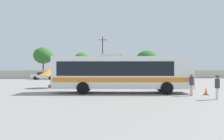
% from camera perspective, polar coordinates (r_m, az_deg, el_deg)
% --- Properties ---
extents(ground_plane, '(300.00, 300.00, 0.00)m').
position_cam_1_polar(ground_plane, '(31.47, -0.01, -3.53)').
color(ground_plane, gray).
extents(perimeter_wall, '(80.00, 0.30, 1.72)m').
position_cam_1_polar(perimeter_wall, '(49.40, -1.41, -1.07)').
color(perimeter_wall, '#B2AD9E').
rests_on(perimeter_wall, ground_plane).
extents(coach_bus_white_orange, '(12.14, 3.58, 3.43)m').
position_cam_1_polar(coach_bus_white_orange, '(20.72, 2.03, -0.52)').
color(coach_bus_white_orange, white).
rests_on(coach_bus_white_orange, ground_plane).
extents(attendant_by_bus_door, '(0.39, 0.39, 1.74)m').
position_cam_1_polar(attendant_by_bus_door, '(19.62, 18.80, -3.10)').
color(attendant_by_bus_door, silver).
rests_on(attendant_by_bus_door, ground_plane).
extents(passenger_waiting_on_apron, '(0.47, 0.47, 1.68)m').
position_cam_1_polar(passenger_waiting_on_apron, '(17.91, 24.22, -3.53)').
color(passenger_waiting_on_apron, silver).
rests_on(passenger_waiting_on_apron, ground_plane).
extents(vendor_umbrella_near_gate_orange, '(2.49, 2.49, 2.12)m').
position_cam_1_polar(vendor_umbrella_near_gate_orange, '(26.55, -14.68, -0.50)').
color(vendor_umbrella_near_gate_orange, gray).
rests_on(vendor_umbrella_near_gate_orange, ground_plane).
extents(parked_car_leftmost_white, '(4.65, 2.09, 1.41)m').
position_cam_1_polar(parked_car_leftmost_white, '(46.51, -16.15, -1.32)').
color(parked_car_leftmost_white, silver).
rests_on(parked_car_leftmost_white, ground_plane).
extents(parked_car_second_black, '(4.71, 2.24, 1.53)m').
position_cam_1_polar(parked_car_second_black, '(45.57, -9.62, -1.28)').
color(parked_car_second_black, black).
rests_on(parked_car_second_black, ground_plane).
extents(parked_car_third_maroon, '(4.47, 2.15, 1.46)m').
position_cam_1_polar(parked_car_third_maroon, '(45.73, -2.80, -1.31)').
color(parked_car_third_maroon, maroon).
rests_on(parked_car_third_maroon, ground_plane).
extents(utility_pole_near, '(1.80, 0.24, 8.98)m').
position_cam_1_polar(utility_pole_near, '(51.48, -2.29, 3.24)').
color(utility_pole_near, '#4C3823').
rests_on(utility_pole_near, ground_plane).
extents(roadside_tree_left, '(4.44, 4.44, 6.99)m').
position_cam_1_polar(roadside_tree_left, '(56.56, -16.37, 3.39)').
color(roadside_tree_left, brown).
rests_on(roadside_tree_left, ground_plane).
extents(roadside_tree_midleft, '(4.18, 4.18, 5.73)m').
position_cam_1_polar(roadside_tree_midleft, '(53.03, -7.12, 2.35)').
color(roadside_tree_midleft, brown).
rests_on(roadside_tree_midleft, ground_plane).
extents(roadside_tree_midright, '(5.22, 5.22, 6.40)m').
position_cam_1_polar(roadside_tree_midright, '(56.41, 8.49, 2.48)').
color(roadside_tree_midright, brown).
rests_on(roadside_tree_midright, ground_plane).
extents(traffic_cone_on_apron, '(0.36, 0.36, 0.64)m').
position_cam_1_polar(traffic_cone_on_apron, '(20.69, 21.88, -4.79)').
color(traffic_cone_on_apron, black).
rests_on(traffic_cone_on_apron, ground_plane).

